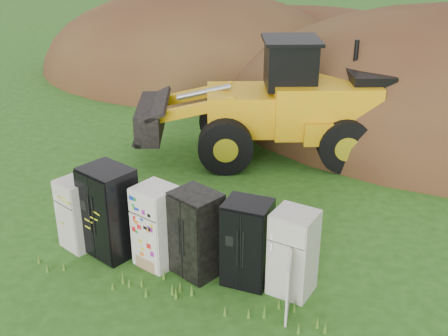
# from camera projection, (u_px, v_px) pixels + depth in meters

# --- Properties ---
(ground) EXTENTS (120.00, 120.00, 0.00)m
(ground) POSITION_uv_depth(u_px,v_px,m) (182.00, 267.00, 11.63)
(ground) COLOR #234E14
(ground) RESTS_ON ground
(fridge_leftmost) EXTENTS (0.91, 0.89, 1.59)m
(fridge_leftmost) POSITION_uv_depth(u_px,v_px,m) (79.00, 213.00, 12.07)
(fridge_leftmost) COLOR silver
(fridge_leftmost) RESTS_ON ground
(fridge_black_side) EXTENTS (1.26, 1.13, 1.98)m
(fridge_black_side) POSITION_uv_depth(u_px,v_px,m) (109.00, 212.00, 11.75)
(fridge_black_side) COLOR black
(fridge_black_side) RESTS_ON ground
(fridge_sticker) EXTENTS (0.97, 0.94, 1.75)m
(fridge_sticker) POSITION_uv_depth(u_px,v_px,m) (157.00, 226.00, 11.42)
(fridge_sticker) COLOR white
(fridge_sticker) RESTS_ON ground
(fridge_dark_mid) EXTENTS (1.14, 1.05, 1.78)m
(fridge_dark_mid) POSITION_uv_depth(u_px,v_px,m) (196.00, 234.00, 11.13)
(fridge_dark_mid) COLOR black
(fridge_dark_mid) RESTS_ON ground
(fridge_black_right) EXTENTS (0.90, 0.76, 1.75)m
(fridge_black_right) POSITION_uv_depth(u_px,v_px,m) (247.00, 243.00, 10.85)
(fridge_black_right) COLOR black
(fridge_black_right) RESTS_ON ground
(fridge_open_door) EXTENTS (0.90, 0.86, 1.72)m
(fridge_open_door) POSITION_uv_depth(u_px,v_px,m) (293.00, 253.00, 10.55)
(fridge_open_door) COLOR silver
(fridge_open_door) RESTS_ON ground
(wheel_loader) EXTENTS (7.87, 5.36, 3.53)m
(wheel_loader) POSITION_uv_depth(u_px,v_px,m) (258.00, 99.00, 16.28)
(wheel_loader) COLOR gold
(wheel_loader) RESTS_ON ground
(dirt_mound_left) EXTENTS (14.86, 11.14, 7.39)m
(dirt_mound_left) POSITION_uv_depth(u_px,v_px,m) (197.00, 72.00, 25.92)
(dirt_mound_left) COLOR #462316
(dirt_mound_left) RESTS_ON ground
(dirt_mound_back) EXTENTS (16.13, 10.75, 5.27)m
(dirt_mound_back) POSITION_uv_depth(u_px,v_px,m) (308.00, 62.00, 27.74)
(dirt_mound_back) COLOR #462316
(dirt_mound_back) RESTS_ON ground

